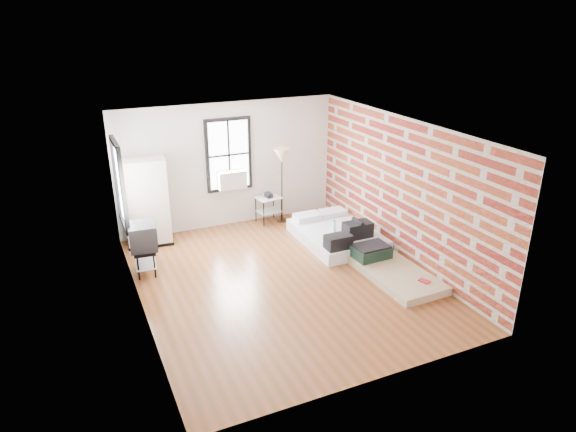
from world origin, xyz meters
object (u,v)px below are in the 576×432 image
mattress_main (337,234)px  side_table (269,202)px  floor_lamp (282,159)px  mattress_bare (390,269)px  wardrobe (146,203)px  tv_stand (143,238)px

mattress_main → side_table: (-0.91, 1.63, 0.31)m
mattress_main → side_table: bearing=119.4°
floor_lamp → mattress_bare: bearing=-76.5°
wardrobe → side_table: size_ratio=2.58×
side_table → floor_lamp: bearing=-12.8°
mattress_bare → side_table: bearing=106.5°
mattress_main → wardrobe: bearing=157.1°
mattress_bare → side_table: 3.52m
wardrobe → tv_stand: bearing=-97.8°
side_table → wardrobe: bearing=-178.5°
mattress_main → tv_stand: 4.00m
mattress_bare → wardrobe: 5.10m
mattress_bare → wardrobe: bearing=138.1°
mattress_main → mattress_bare: bearing=-83.8°
floor_lamp → tv_stand: 3.67m
mattress_main → mattress_bare: mattress_main is taller
mattress_main → wardrobe: size_ratio=1.09×
mattress_main → side_table: size_ratio=2.81×
wardrobe → floor_lamp: 3.11m
side_table → mattress_bare: bearing=-71.9°
mattress_main → wardrobe: wardrobe is taller
floor_lamp → side_table: bearing=167.2°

